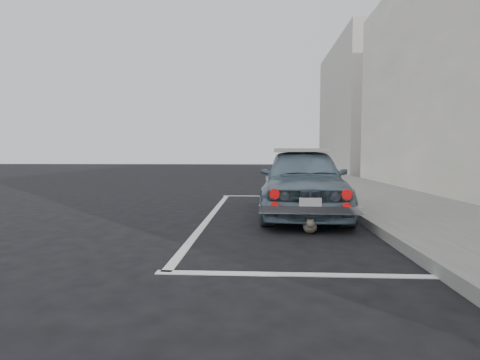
# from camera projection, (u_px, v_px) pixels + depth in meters

# --- Properties ---
(ground) EXTENTS (80.00, 80.00, 0.00)m
(ground) POSITION_uv_depth(u_px,v_px,m) (254.00, 260.00, 4.28)
(ground) COLOR black
(ground) RESTS_ON ground
(sidewalk) EXTENTS (2.80, 40.00, 0.15)m
(sidewalk) POSITION_uv_depth(u_px,v_px,m) (453.00, 224.00, 6.09)
(sidewalk) COLOR slate
(sidewalk) RESTS_ON ground
(building_far) EXTENTS (3.50, 10.00, 8.00)m
(building_far) POSITION_uv_depth(u_px,v_px,m) (360.00, 110.00, 23.58)
(building_far) COLOR beige
(building_far) RESTS_ON ground
(pline_rear) EXTENTS (3.00, 0.12, 0.01)m
(pline_rear) POSITION_uv_depth(u_px,v_px,m) (303.00, 275.00, 3.75)
(pline_rear) COLOR silver
(pline_rear) RESTS_ON ground
(pline_front) EXTENTS (3.00, 0.12, 0.01)m
(pline_front) POSITION_uv_depth(u_px,v_px,m) (275.00, 196.00, 10.73)
(pline_front) COLOR silver
(pline_front) RESTS_ON ground
(pline_side) EXTENTS (0.12, 7.00, 0.01)m
(pline_side) POSITION_uv_depth(u_px,v_px,m) (211.00, 216.00, 7.31)
(pline_side) COLOR silver
(pline_side) RESTS_ON ground
(retro_coupe) EXTENTS (1.80, 4.08, 1.36)m
(retro_coupe) POSITION_uv_depth(u_px,v_px,m) (302.00, 180.00, 7.50)
(retro_coupe) COLOR slate
(retro_coupe) RESTS_ON ground
(cat) EXTENTS (0.24, 0.48, 0.26)m
(cat) POSITION_uv_depth(u_px,v_px,m) (310.00, 226.00, 5.73)
(cat) COLOR brown
(cat) RESTS_ON ground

